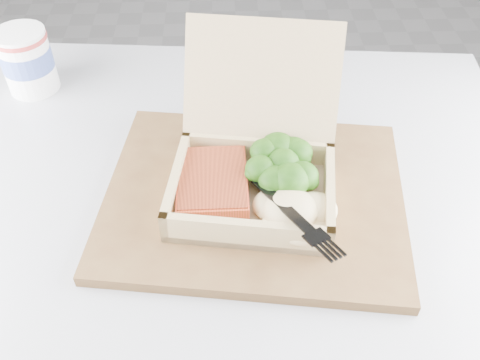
{
  "coord_description": "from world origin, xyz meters",
  "views": [
    {
      "loc": [
        0.49,
        -0.61,
        1.25
      ],
      "look_at": [
        0.51,
        -0.16,
        0.79
      ],
      "focal_mm": 40.0,
      "sensor_mm": 36.0,
      "label": 1
    }
  ],
  "objects_px": {
    "serving_tray": "(254,196)",
    "takeout_container": "(255,156)",
    "paper_cup": "(27,59)",
    "cafe_table": "(214,318)"
  },
  "relations": [
    {
      "from": "cafe_table",
      "to": "takeout_container",
      "type": "relative_size",
      "value": 3.59
    },
    {
      "from": "takeout_container",
      "to": "paper_cup",
      "type": "relative_size",
      "value": 2.56
    },
    {
      "from": "serving_tray",
      "to": "paper_cup",
      "type": "xyz_separation_m",
      "value": [
        -0.34,
        0.26,
        0.04
      ]
    },
    {
      "from": "takeout_container",
      "to": "paper_cup",
      "type": "distance_m",
      "value": 0.41
    },
    {
      "from": "serving_tray",
      "to": "takeout_container",
      "type": "height_order",
      "value": "takeout_container"
    },
    {
      "from": "serving_tray",
      "to": "cafe_table",
      "type": "bearing_deg",
      "value": -137.79
    },
    {
      "from": "cafe_table",
      "to": "paper_cup",
      "type": "bearing_deg",
      "value": 131.71
    },
    {
      "from": "serving_tray",
      "to": "paper_cup",
      "type": "height_order",
      "value": "paper_cup"
    },
    {
      "from": "cafe_table",
      "to": "takeout_container",
      "type": "bearing_deg",
      "value": 50.94
    },
    {
      "from": "takeout_container",
      "to": "serving_tray",
      "type": "bearing_deg",
      "value": -85.54
    }
  ]
}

